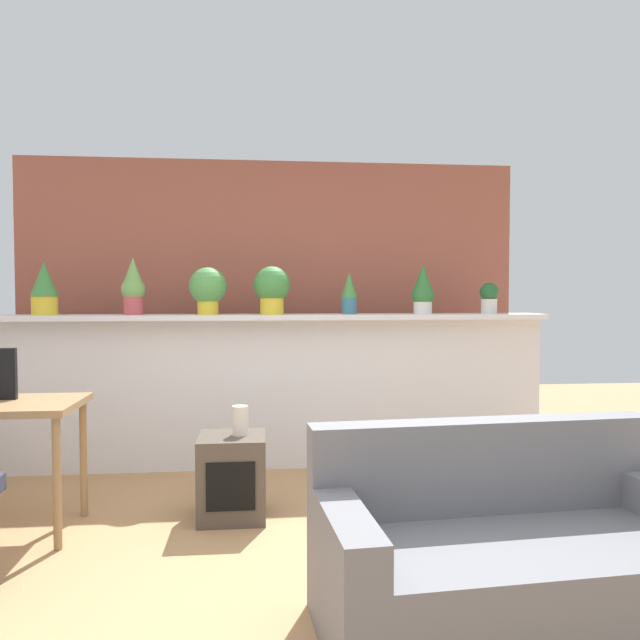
{
  "coord_description": "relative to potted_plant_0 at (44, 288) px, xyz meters",
  "views": [
    {
      "loc": [
        -0.13,
        -2.8,
        1.35
      ],
      "look_at": [
        0.27,
        1.07,
        1.19
      ],
      "focal_mm": 34.55,
      "sensor_mm": 36.0,
      "label": 1
    }
  ],
  "objects": [
    {
      "name": "brick_wall_behind",
      "position": [
        1.7,
        0.65,
        -0.15
      ],
      "size": [
        4.26,
        0.1,
        2.5
      ],
      "primitive_type": "cube",
      "color": "#9E5442",
      "rests_on": "ground"
    },
    {
      "name": "vase_on_shelf",
      "position": [
        1.47,
        -1.03,
        -0.81
      ],
      "size": [
        0.1,
        0.1,
        0.18
      ],
      "primitive_type": "cylinder",
      "color": "silver",
      "rests_on": "side_cube_shelf"
    },
    {
      "name": "potted_plant_0",
      "position": [
        0.0,
        0.0,
        0.0
      ],
      "size": [
        0.2,
        0.2,
        0.4
      ],
      "color": "gold",
      "rests_on": "plant_shelf"
    },
    {
      "name": "plant_shelf",
      "position": [
        1.7,
        0.01,
        -0.22
      ],
      "size": [
        4.26,
        0.37,
        0.04
      ],
      "primitive_type": "cube",
      "color": "silver",
      "rests_on": "divider_wall"
    },
    {
      "name": "side_cube_shelf",
      "position": [
        1.42,
        -1.04,
        -1.15
      ],
      "size": [
        0.4,
        0.41,
        0.5
      ],
      "color": "#4C4238",
      "rests_on": "ground"
    },
    {
      "name": "potted_plant_3",
      "position": [
        1.68,
        -0.02,
        -0.0
      ],
      "size": [
        0.28,
        0.28,
        0.37
      ],
      "color": "gold",
      "rests_on": "plant_shelf"
    },
    {
      "name": "couch",
      "position": [
        2.58,
        -2.41,
        -1.12
      ],
      "size": [
        1.61,
        0.87,
        0.8
      ],
      "color": "slate",
      "rests_on": "ground"
    },
    {
      "name": "divider_wall",
      "position": [
        1.7,
        0.05,
        -0.82
      ],
      "size": [
        4.26,
        0.16,
        1.16
      ],
      "primitive_type": "cube",
      "color": "silver",
      "rests_on": "ground"
    },
    {
      "name": "potted_plant_5",
      "position": [
        2.87,
        -0.01,
        -0.02
      ],
      "size": [
        0.18,
        0.18,
        0.39
      ],
      "color": "silver",
      "rests_on": "plant_shelf"
    },
    {
      "name": "potted_plant_4",
      "position": [
        2.29,
        0.02,
        -0.03
      ],
      "size": [
        0.13,
        0.13,
        0.33
      ],
      "color": "#386B84",
      "rests_on": "plant_shelf"
    },
    {
      "name": "ground_plane",
      "position": [
        1.7,
        -1.95,
        -1.4
      ],
      "size": [
        12.0,
        12.0,
        0.0
      ],
      "primitive_type": "plane",
      "color": "tan"
    },
    {
      "name": "potted_plant_1",
      "position": [
        0.64,
        -0.0,
        0.01
      ],
      "size": [
        0.18,
        0.18,
        0.43
      ],
      "color": "#B7474C",
      "rests_on": "plant_shelf"
    },
    {
      "name": "potted_plant_6",
      "position": [
        3.41,
        -0.01,
        -0.07
      ],
      "size": [
        0.15,
        0.15,
        0.25
      ],
      "color": "silver",
      "rests_on": "plant_shelf"
    },
    {
      "name": "potted_plant_2",
      "position": [
        1.2,
        -0.01,
        -0.0
      ],
      "size": [
        0.28,
        0.28,
        0.36
      ],
      "color": "gold",
      "rests_on": "plant_shelf"
    }
  ]
}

